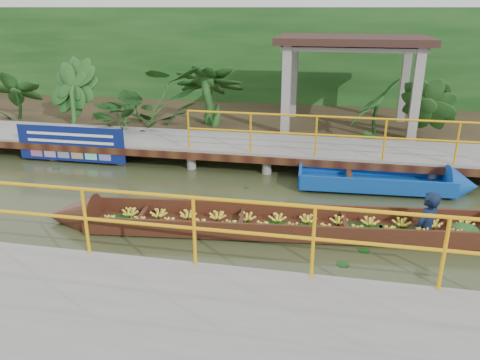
# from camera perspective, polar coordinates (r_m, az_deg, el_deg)

# --- Properties ---
(ground) EXTENTS (80.00, 80.00, 0.00)m
(ground) POSITION_cam_1_polar(r_m,az_deg,el_deg) (9.75, -4.83, -4.02)
(ground) COLOR #2D361B
(ground) RESTS_ON ground
(land_strip) EXTENTS (30.00, 8.00, 0.45)m
(land_strip) POSITION_cam_1_polar(r_m,az_deg,el_deg) (16.65, 2.17, 7.20)
(land_strip) COLOR #2F2217
(land_strip) RESTS_ON ground
(far_dock) EXTENTS (16.00, 2.06, 1.66)m
(far_dock) POSITION_cam_1_polar(r_m,az_deg,el_deg) (12.71, -0.63, 4.21)
(far_dock) COLOR gray
(far_dock) RESTS_ON ground
(near_dock) EXTENTS (18.00, 2.40, 1.73)m
(near_dock) POSITION_cam_1_polar(r_m,az_deg,el_deg) (5.90, -6.65, -18.82)
(near_dock) COLOR gray
(near_dock) RESTS_ON ground
(pavilion) EXTENTS (4.40, 3.00, 3.00)m
(pavilion) POSITION_cam_1_polar(r_m,az_deg,el_deg) (14.88, 13.45, 15.22)
(pavilion) COLOR gray
(pavilion) RESTS_ON ground
(foliage_backdrop) EXTENTS (30.00, 0.80, 4.00)m
(foliage_backdrop) POSITION_cam_1_polar(r_m,az_deg,el_deg) (18.80, 3.49, 14.18)
(foliage_backdrop) COLOR #133B14
(foliage_backdrop) RESTS_ON ground
(vendor_boat) EXTENTS (9.72, 1.95, 2.02)m
(vendor_boat) POSITION_cam_1_polar(r_m,az_deg,el_deg) (8.93, 8.45, -5.06)
(vendor_boat) COLOR #331B0E
(vendor_boat) RESTS_ON ground
(moored_blue_boat) EXTENTS (4.10, 1.26, 0.96)m
(moored_blue_boat) POSITION_cam_1_polar(r_m,az_deg,el_deg) (11.54, 20.81, -0.47)
(moored_blue_boat) COLOR #0D3E97
(moored_blue_boat) RESTS_ON ground
(blue_banner) EXTENTS (3.08, 0.04, 0.96)m
(blue_banner) POSITION_cam_1_polar(r_m,az_deg,el_deg) (13.39, -19.93, 4.16)
(blue_banner) COLOR navy
(blue_banner) RESTS_ON ground
(tropical_plants) EXTENTS (14.56, 1.56, 1.95)m
(tropical_plants) POSITION_cam_1_polar(r_m,az_deg,el_deg) (14.62, -5.03, 10.09)
(tropical_plants) COLOR #133B14
(tropical_plants) RESTS_ON ground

